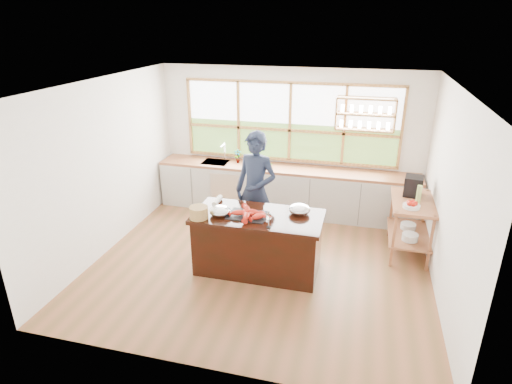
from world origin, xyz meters
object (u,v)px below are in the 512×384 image
(cook, at_px, (256,191))
(wicker_basket, at_px, (199,213))
(island, at_px, (258,242))
(espresso_machine, at_px, (413,186))

(cook, relative_size, wicker_basket, 7.27)
(cook, bearing_deg, wicker_basket, -103.61)
(island, distance_m, wicker_basket, 0.99)
(island, relative_size, espresso_machine, 5.91)
(wicker_basket, bearing_deg, cook, 60.98)
(cook, bearing_deg, island, -57.56)
(island, distance_m, cook, 0.90)
(espresso_machine, relative_size, wicker_basket, 1.18)
(cook, height_order, espresso_machine, cook)
(island, relative_size, cook, 0.96)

